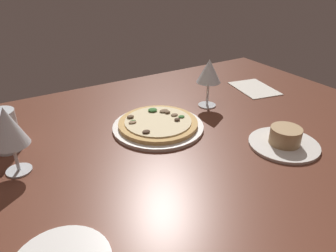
% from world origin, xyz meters
% --- Properties ---
extents(dining_table, '(1.50, 1.10, 0.04)m').
position_xyz_m(dining_table, '(0.00, 0.00, 0.02)').
color(dining_table, brown).
rests_on(dining_table, ground).
extents(pizza_main, '(0.27, 0.27, 0.03)m').
position_xyz_m(pizza_main, '(0.01, -0.10, 0.05)').
color(pizza_main, silver).
rests_on(pizza_main, dining_table).
extents(ramekin_on_saucer, '(0.19, 0.19, 0.05)m').
position_xyz_m(ramekin_on_saucer, '(-0.24, 0.16, 0.06)').
color(ramekin_on_saucer, silver).
rests_on(ramekin_on_saucer, dining_table).
extents(wine_glass_far, '(0.08, 0.08, 0.17)m').
position_xyz_m(wine_glass_far, '(0.40, -0.09, 0.16)').
color(wine_glass_far, silver).
rests_on(wine_glass_far, dining_table).
extents(wine_glass_near, '(0.08, 0.08, 0.16)m').
position_xyz_m(wine_glass_near, '(-0.22, -0.16, 0.16)').
color(wine_glass_near, silver).
rests_on(wine_glass_near, dining_table).
extents(water_glass, '(0.07, 0.07, 0.11)m').
position_xyz_m(water_glass, '(0.41, -0.20, 0.09)').
color(water_glass, silver).
rests_on(water_glass, dining_table).
extents(paper_menu, '(0.16, 0.21, 0.00)m').
position_xyz_m(paper_menu, '(-0.48, -0.20, 0.04)').
color(paper_menu, silver).
rests_on(paper_menu, dining_table).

